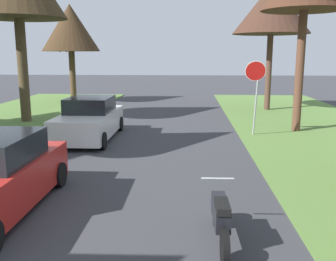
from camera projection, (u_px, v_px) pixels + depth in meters
The scene contains 5 objects.
stop_sign_far at pixel (255, 82), 14.78m from camera, with size 0.82×0.77×2.90m.
street_tree_right_far at pixel (272, 9), 20.95m from camera, with size 4.29×4.29×6.99m.
street_tree_left_far at pixel (70, 28), 24.71m from camera, with size 3.76×3.76×6.34m.
parked_sedan_white at pixel (90, 120), 14.54m from camera, with size 1.94×4.40×1.57m.
parked_motorcycle at pixel (220, 217), 6.41m from camera, with size 0.60×2.05×0.97m.
Camera 1 is at (1.60, -0.24, 3.18)m, focal length 40.70 mm.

